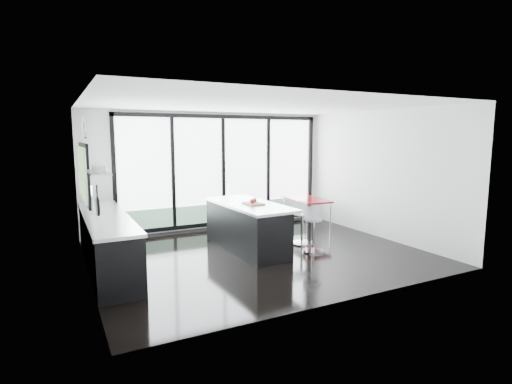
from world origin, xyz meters
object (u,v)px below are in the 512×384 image
bar_stool_far (302,228)px  island (246,226)px  red_table (306,212)px  bar_stool_near (313,235)px

bar_stool_far → island: bearing=-176.9°
island → red_table: size_ratio=1.78×
bar_stool_near → red_table: bearing=81.2°
island → bar_stool_far: size_ratio=3.38×
bar_stool_near → bar_stool_far: bearing=100.4°
bar_stool_far → red_table: (1.02, 1.34, 0.01)m
bar_stool_near → island: bearing=167.7°
bar_stool_near → bar_stool_far: bar_stool_far is taller
bar_stool_near → bar_stool_far: (0.12, 0.58, 0.01)m
island → bar_stool_far: (1.21, -0.17, -0.13)m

